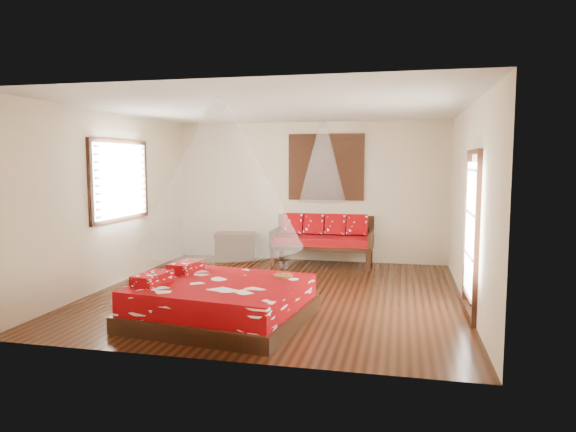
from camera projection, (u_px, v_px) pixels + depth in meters
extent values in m
cube|color=black|center=(277.00, 294.00, 7.87)|extent=(5.50, 5.50, 0.02)
cube|color=silver|center=(277.00, 107.00, 7.58)|extent=(5.50, 5.50, 0.02)
cube|color=beige|center=(112.00, 199.00, 8.31)|extent=(0.02, 5.50, 2.80)
cube|color=beige|center=(470.00, 205.00, 7.13)|extent=(0.02, 5.50, 2.80)
cube|color=beige|center=(309.00, 192.00, 10.40)|extent=(5.50, 0.02, 2.80)
cube|color=beige|center=(211.00, 223.00, 5.04)|extent=(5.50, 0.02, 2.80)
cube|color=black|center=(222.00, 313.00, 6.48)|extent=(2.27, 2.11, 0.20)
cube|color=#940409|center=(222.00, 294.00, 6.46)|extent=(2.16, 1.99, 0.30)
cube|color=#940409|center=(152.00, 279.00, 6.33)|extent=(0.36, 0.57, 0.14)
cube|color=#940409|center=(186.00, 267.00, 7.05)|extent=(0.36, 0.57, 0.14)
cube|color=black|center=(273.00, 256.00, 9.84)|extent=(0.08, 0.08, 0.42)
cube|color=black|center=(368.00, 260.00, 9.45)|extent=(0.08, 0.08, 0.42)
cube|color=black|center=(281.00, 249.00, 10.56)|extent=(0.08, 0.08, 0.42)
cube|color=black|center=(371.00, 253.00, 10.17)|extent=(0.08, 0.08, 0.42)
cube|color=black|center=(322.00, 246.00, 9.99)|extent=(1.94, 0.86, 0.08)
cube|color=maroon|center=(322.00, 240.00, 9.98)|extent=(1.88, 0.80, 0.14)
cube|color=black|center=(325.00, 228.00, 10.34)|extent=(1.94, 0.06, 0.55)
cube|color=black|center=(276.00, 236.00, 10.17)|extent=(0.06, 0.86, 0.30)
cube|color=black|center=(371.00, 239.00, 9.77)|extent=(0.06, 0.86, 0.30)
cube|color=#940409|center=(293.00, 224.00, 10.35)|extent=(0.41, 0.20, 0.43)
cube|color=#940409|center=(314.00, 224.00, 10.26)|extent=(0.41, 0.20, 0.43)
cube|color=#940409|center=(335.00, 225.00, 10.17)|extent=(0.41, 0.20, 0.43)
cube|color=#940409|center=(357.00, 225.00, 10.07)|extent=(0.41, 0.20, 0.43)
cube|color=black|center=(235.00, 247.00, 10.54)|extent=(0.87, 0.71, 0.51)
cube|color=black|center=(235.00, 234.00, 10.51)|extent=(0.92, 0.75, 0.05)
cube|color=black|center=(326.00, 167.00, 10.24)|extent=(1.52, 0.06, 1.32)
cube|color=black|center=(326.00, 167.00, 10.23)|extent=(1.35, 0.04, 1.10)
cube|color=black|center=(120.00, 180.00, 8.47)|extent=(0.08, 1.74, 1.34)
cube|color=white|center=(122.00, 180.00, 8.46)|extent=(0.04, 1.54, 1.10)
cube|color=black|center=(471.00, 236.00, 6.59)|extent=(0.08, 1.02, 2.16)
cube|color=white|center=(470.00, 229.00, 6.59)|extent=(0.03, 0.82, 1.70)
cylinder|color=brown|center=(283.00, 276.00, 6.72)|extent=(0.26, 0.26, 0.03)
cone|color=white|center=(220.00, 174.00, 6.30)|extent=(2.05, 2.05, 1.80)
cone|color=white|center=(323.00, 162.00, 9.77)|extent=(0.90, 0.90, 1.50)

